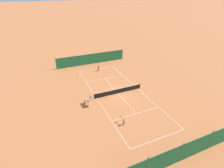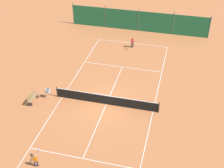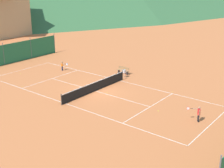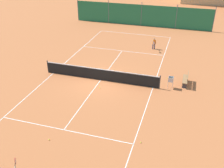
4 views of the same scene
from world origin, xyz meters
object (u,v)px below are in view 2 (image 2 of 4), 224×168
(ball_hopper, at_px, (48,92))
(courtside_bench, at_px, (33,97))
(tennis_ball_by_net_left, at_px, (128,62))
(tennis_ball_by_net_right, at_px, (46,107))
(tennis_ball_alley_right, at_px, (81,62))
(player_near_service, at_px, (36,159))
(tennis_net, at_px, (106,100))
(tennis_ball_near_corner, at_px, (106,95))
(player_far_baseline, at_px, (132,42))

(ball_hopper, distance_m, courtside_bench, 1.38)
(tennis_ball_by_net_left, relative_size, ball_hopper, 0.07)
(tennis_ball_by_net_left, xyz_separation_m, courtside_bench, (6.72, 8.65, 0.42))
(tennis_ball_by_net_right, xyz_separation_m, tennis_ball_alley_right, (-0.45, -7.90, 0.00))
(player_near_service, bearing_deg, tennis_ball_alley_right, -83.60)
(courtside_bench, bearing_deg, tennis_ball_by_net_left, -127.85)
(tennis_net, height_order, tennis_ball_alley_right, tennis_net)
(courtside_bench, bearing_deg, tennis_ball_alley_right, -104.36)
(tennis_ball_near_corner, xyz_separation_m, tennis_ball_by_net_left, (-0.74, -6.22, 0.00))
(player_far_baseline, xyz_separation_m, ball_hopper, (5.46, 11.19, -0.09))
(tennis_ball_by_net_right, relative_size, courtside_bench, 0.04)
(player_far_baseline, xyz_separation_m, tennis_ball_near_corner, (0.52, 9.64, -0.71))
(courtside_bench, bearing_deg, tennis_net, -169.19)
(player_near_service, bearing_deg, ball_hopper, -72.01)
(player_near_service, xyz_separation_m, player_far_baseline, (-3.05, -18.63, 0.09))
(tennis_net, distance_m, tennis_ball_alley_right, 7.64)
(tennis_ball_near_corner, relative_size, tennis_ball_by_net_left, 1.00)
(player_far_baseline, height_order, tennis_ball_by_net_right, player_far_baseline)
(tennis_ball_by_net_left, height_order, tennis_ball_alley_right, same)
(tennis_ball_by_net_right, bearing_deg, tennis_ball_by_net_left, -119.97)
(tennis_ball_alley_right, relative_size, courtside_bench, 0.04)
(tennis_net, relative_size, courtside_bench, 6.12)
(tennis_ball_near_corner, bearing_deg, tennis_ball_alley_right, -50.54)
(player_far_baseline, distance_m, tennis_ball_alley_right, 6.60)
(player_far_baseline, bearing_deg, tennis_ball_by_net_left, 93.57)
(ball_hopper, bearing_deg, player_near_service, 107.99)
(tennis_net, bearing_deg, ball_hopper, 3.57)
(tennis_net, height_order, tennis_ball_near_corner, tennis_net)
(player_far_baseline, bearing_deg, tennis_ball_near_corner, 86.89)
(tennis_ball_by_net_right, xyz_separation_m, ball_hopper, (0.40, -1.38, 0.62))
(player_far_baseline, relative_size, tennis_ball_by_net_left, 19.33)
(tennis_ball_near_corner, relative_size, tennis_ball_alley_right, 1.00)
(player_far_baseline, bearing_deg, courtside_bench, 61.66)
(player_near_service, relative_size, player_far_baseline, 0.88)
(player_near_service, height_order, player_far_baseline, player_far_baseline)
(tennis_net, distance_m, player_far_baseline, 10.86)
(tennis_ball_by_net_left, xyz_separation_m, tennis_ball_alley_right, (4.83, 1.25, 0.00))
(player_near_service, bearing_deg, player_far_baseline, -99.29)
(player_far_baseline, distance_m, ball_hopper, 12.45)
(tennis_ball_by_net_right, height_order, tennis_ball_by_net_left, same)
(courtside_bench, bearing_deg, tennis_ball_near_corner, -157.87)
(tennis_ball_by_net_left, bearing_deg, ball_hopper, 53.86)
(player_near_service, relative_size, ball_hopper, 1.26)
(tennis_ball_by_net_right, relative_size, tennis_ball_by_net_left, 1.00)
(tennis_ball_by_net_left, distance_m, tennis_ball_alley_right, 4.99)
(player_near_service, height_order, tennis_ball_by_net_left, player_near_service)
(player_near_service, relative_size, tennis_ball_near_corner, 16.97)
(tennis_ball_alley_right, distance_m, courtside_bench, 7.65)
(tennis_net, xyz_separation_m, tennis_ball_by_net_right, (4.90, 1.71, -0.47))
(tennis_net, xyz_separation_m, tennis_ball_alley_right, (4.45, -6.19, -0.47))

